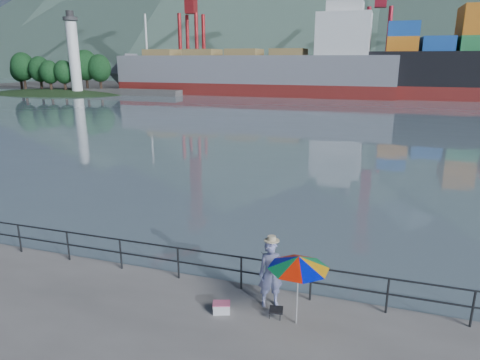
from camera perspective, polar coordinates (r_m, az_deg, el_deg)
name	(u,v)px	position (r m, az deg, el deg)	size (l,w,h in m)	color
harbor_water	(360,80)	(139.17, 15.65, 12.66)	(500.00, 280.00, 0.00)	slate
far_dock	(398,89)	(102.15, 20.31, 11.31)	(200.00, 40.00, 0.40)	#514F4C
guardrail	(149,258)	(13.70, -12.06, -10.13)	(22.00, 0.06, 1.03)	#2D3033
lighthouse_islet	(56,91)	(93.94, -23.36, 10.84)	(48.00, 26.40, 19.20)	#263F1E
fisherman	(271,274)	(11.67, 4.15, -12.36)	(0.68, 0.45, 1.87)	#2E3A90
beach_umbrella	(299,262)	(10.63, 7.82, -10.82)	(1.92, 1.92, 1.86)	white
folding_stool	(276,313)	(11.61, 4.83, -17.21)	(0.39, 0.39, 0.23)	black
cooler_bag	(222,308)	(11.75, -2.48, -16.70)	(0.44, 0.29, 0.25)	silver
fishing_rod	(271,288)	(12.90, 4.16, -14.15)	(0.02, 0.02, 2.31)	black
bulk_carrier	(261,71)	(82.99, 2.84, 14.25)	(52.39, 9.07, 14.50)	maroon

